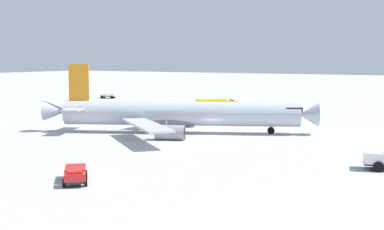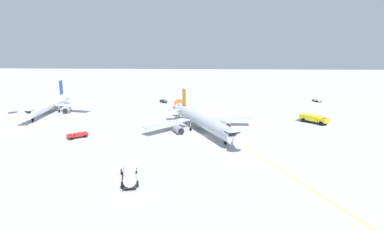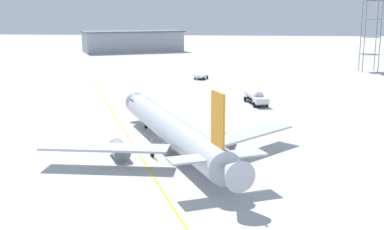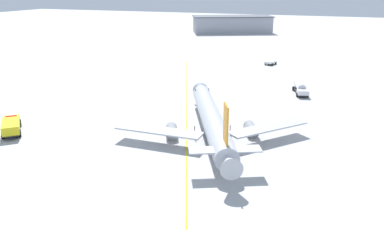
% 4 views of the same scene
% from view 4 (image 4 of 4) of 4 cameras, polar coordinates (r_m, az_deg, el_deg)
% --- Properties ---
extents(ground_plane, '(600.00, 600.00, 0.00)m').
position_cam_4_polar(ground_plane, '(78.91, 4.00, -1.42)').
color(ground_plane, '#B2B2B2').
extents(airliner_main, '(40.00, 31.82, 10.64)m').
position_cam_4_polar(airliner_main, '(72.50, 2.85, -0.85)').
color(airliner_main, '#B2B7C1').
rests_on(airliner_main, ground_plane).
extents(fire_tender_truck, '(8.67, 8.32, 2.50)m').
position_cam_4_polar(fire_tender_truck, '(81.41, -24.64, -1.35)').
color(fire_tender_truck, '#232326').
rests_on(fire_tender_truck, ground_plane).
extents(pushback_tug_truck, '(4.93, 3.80, 1.30)m').
position_cam_4_polar(pushback_tug_truck, '(140.96, 11.25, 7.45)').
color(pushback_tug_truck, '#232326').
rests_on(pushback_tug_truck, ground_plane).
extents(fuel_tanker_truck, '(9.59, 4.94, 2.87)m').
position_cam_4_polar(fuel_tanker_truck, '(104.85, 15.36, 3.86)').
color(fuel_tanker_truck, '#232326').
rests_on(fuel_tanker_truck, ground_plane).
extents(terminal_shed, '(35.24, 48.17, 9.41)m').
position_cam_4_polar(terminal_shed, '(234.12, 5.80, 12.91)').
color(terminal_shed, '#999EA8').
rests_on(terminal_shed, ground_plane).
extents(taxiway_centreline, '(132.45, 51.84, 0.01)m').
position_cam_4_polar(taxiway_centreline, '(76.37, -0.79, -2.06)').
color(taxiway_centreline, yellow).
rests_on(taxiway_centreline, ground_plane).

